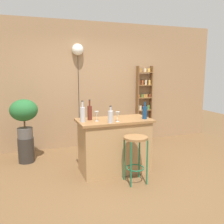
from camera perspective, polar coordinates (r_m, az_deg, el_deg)
The scene contains 15 objects.
ground at distance 4.22m, azimuth 1.98°, elevation -14.75°, with size 12.00×12.00×0.00m, color brown.
back_wall at distance 5.71m, azimuth -5.31°, elevation 6.21°, with size 6.40×0.10×2.80m, color #997551.
kitchen_counter at distance 4.32m, azimuth 0.51°, elevation -7.62°, with size 1.25×0.66×0.92m.
bar_stool at distance 3.86m, azimuth 5.46°, elevation -8.32°, with size 0.37×0.37×0.74m.
spice_shelf at distance 6.11m, azimuth 7.40°, elevation 1.87°, with size 0.39×0.14×1.83m.
plant_stool at distance 5.04m, azimuth -19.19°, elevation -8.26°, with size 0.30×0.30×0.48m, color #2D2823.
potted_plant at distance 4.87m, azimuth -19.65°, elevation -0.29°, with size 0.51×0.46×0.73m.
bottle_olive_oil at distance 4.15m, azimuth -5.16°, elevation -0.08°, with size 0.08×0.08×0.34m.
bottle_soda_blue at distance 4.26m, azimuth 7.56°, elevation -0.05°, with size 0.08×0.08×0.30m.
bottle_spirits_clear at distance 3.99m, azimuth -6.79°, elevation -0.47°, with size 0.08×0.08×0.35m.
bottle_sauce_amber at distance 3.91m, azimuth -0.34°, elevation -1.04°, with size 0.08×0.08×0.27m.
wine_glass_left at distance 4.10m, azimuth -0.25°, elevation -0.34°, with size 0.07×0.07×0.16m.
wine_glass_center at distance 4.05m, azimuth -3.55°, elevation -0.48°, with size 0.07×0.07×0.16m.
wine_glass_right at distance 4.00m, azimuth 1.30°, elevation -0.59°, with size 0.07×0.07×0.16m.
pendant_globe_light at distance 5.54m, azimuth -7.92°, elevation 13.85°, with size 0.25×0.25×2.30m.
Camera 1 is at (-1.44, -3.56, 1.76)m, focal length 39.65 mm.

